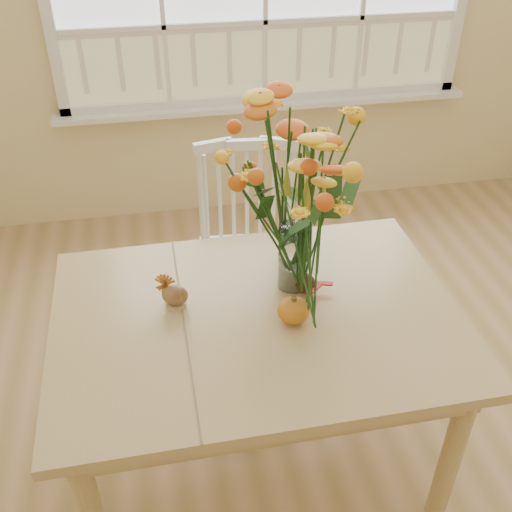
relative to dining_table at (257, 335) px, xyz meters
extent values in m
cube|color=white|center=(0.40, 1.83, 0.07)|extent=(2.42, 0.12, 0.03)
cube|color=tan|center=(0.00, 0.00, 0.07)|extent=(1.34, 0.96, 0.04)
cube|color=tan|center=(0.00, 0.00, 0.00)|extent=(1.21, 0.84, 0.10)
cylinder|color=tan|center=(-0.58, 0.38, -0.28)|extent=(0.07, 0.07, 0.67)
cylinder|color=tan|center=(0.58, -0.38, -0.28)|extent=(0.07, 0.07, 0.67)
cylinder|color=tan|center=(0.57, 0.39, -0.28)|extent=(0.07, 0.07, 0.67)
cube|color=white|center=(0.09, 0.63, -0.17)|extent=(0.47, 0.46, 0.05)
cube|color=white|center=(0.11, 0.79, 0.07)|extent=(0.44, 0.08, 0.50)
cylinder|color=white|center=(-0.09, 0.49, -0.41)|extent=(0.04, 0.04, 0.43)
cylinder|color=white|center=(-0.06, 0.80, -0.41)|extent=(0.04, 0.04, 0.43)
cylinder|color=white|center=(0.24, 0.45, -0.41)|extent=(0.04, 0.04, 0.43)
cylinder|color=white|center=(0.27, 0.77, -0.41)|extent=(0.04, 0.04, 0.43)
cylinder|color=white|center=(0.15, 0.13, 0.21)|extent=(0.10, 0.10, 0.24)
ellipsoid|color=#C06E16|center=(0.11, -0.05, 0.13)|extent=(0.10, 0.10, 0.08)
cylinder|color=#CCB78C|center=(-0.26, 0.09, 0.10)|extent=(0.07, 0.07, 0.01)
ellipsoid|color=brown|center=(-0.26, 0.09, 0.14)|extent=(0.11, 0.09, 0.07)
ellipsoid|color=#38160F|center=(0.18, 0.09, 0.12)|extent=(0.07, 0.07, 0.06)
camera|label=1|loc=(-0.28, -1.46, 1.39)|focal=42.00mm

